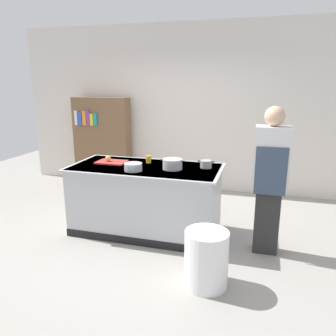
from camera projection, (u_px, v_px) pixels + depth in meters
name	position (u px, v px, depth m)	size (l,w,h in m)	color
ground_plane	(147.00, 230.00, 4.52)	(10.00, 10.00, 0.00)	#9E9991
back_wall	(183.00, 109.00, 6.10)	(6.40, 0.12, 3.00)	silver
counter_island	(146.00, 198.00, 4.41)	(1.98, 0.98, 0.90)	#B7BABF
cutting_board	(112.00, 162.00, 4.51)	(0.40, 0.28, 0.02)	red
onion	(108.00, 158.00, 4.50)	(0.08, 0.08, 0.08)	tan
stock_pot	(172.00, 164.00, 4.16)	(0.32, 0.25, 0.13)	#B7BABF
sauce_pan	(206.00, 164.00, 4.23)	(0.21, 0.15, 0.10)	#99999E
mixing_bowl	(133.00, 167.00, 4.09)	(0.22, 0.22, 0.10)	#B7BABF
juice_cup	(149.00, 159.00, 4.49)	(0.07, 0.07, 0.10)	yellow
trash_bin	(206.00, 259.00, 3.23)	(0.43, 0.43, 0.58)	white
person_chef	(270.00, 178.00, 3.74)	(0.38, 0.25, 1.72)	#2B2B2B
bookshelf	(102.00, 142.00, 6.40)	(1.10, 0.31, 1.70)	brown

